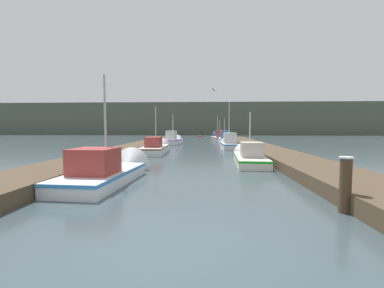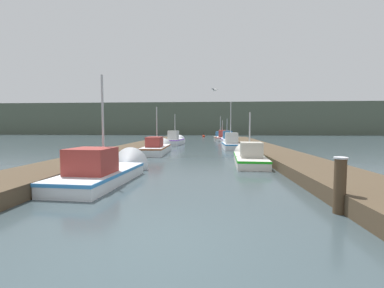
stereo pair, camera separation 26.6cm
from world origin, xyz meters
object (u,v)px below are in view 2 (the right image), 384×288
(fishing_boat_2, at_px, (158,148))
(fishing_boat_5, at_px, (227,139))
(mooring_piling_1, at_px, (340,185))
(mooring_piling_2, at_px, (172,137))
(channel_buoy, at_px, (204,136))
(fishing_boat_3, at_px, (230,144))
(fishing_boat_1, at_px, (248,156))
(fishing_boat_4, at_px, (175,140))
(fishing_boat_6, at_px, (222,137))
(mooring_piling_0, at_px, (229,135))
(seagull_lead, at_px, (215,90))
(fishing_boat_0, at_px, (108,170))
(fishing_boat_7, at_px, (220,136))

(fishing_boat_2, height_order, fishing_boat_5, fishing_boat_2)
(mooring_piling_1, distance_m, mooring_piling_2, 29.25)
(fishing_boat_5, xyz_separation_m, channel_buoy, (-3.35, 16.87, -0.32))
(mooring_piling_2, height_order, channel_buoy, mooring_piling_2)
(fishing_boat_5, bearing_deg, mooring_piling_2, 172.17)
(fishing_boat_3, bearing_deg, fishing_boat_2, -145.80)
(fishing_boat_1, bearing_deg, mooring_piling_1, -81.27)
(fishing_boat_2, bearing_deg, fishing_boat_4, 87.55)
(fishing_boat_4, height_order, mooring_piling_1, fishing_boat_4)
(fishing_boat_2, distance_m, fishing_boat_6, 19.53)
(fishing_boat_5, height_order, mooring_piling_0, fishing_boat_5)
(fishing_boat_6, distance_m, seagull_lead, 23.55)
(seagull_lead, bearing_deg, channel_buoy, 37.31)
(mooring_piling_0, bearing_deg, mooring_piling_1, -89.88)
(fishing_boat_2, bearing_deg, mooring_piling_2, 92.63)
(fishing_boat_0, bearing_deg, mooring_piling_1, -22.06)
(fishing_boat_6, relative_size, channel_buoy, 5.98)
(fishing_boat_6, bearing_deg, mooring_piling_0, 55.75)
(fishing_boat_5, bearing_deg, mooring_piling_1, -88.33)
(fishing_boat_0, relative_size, mooring_piling_0, 3.76)
(fishing_boat_5, relative_size, fishing_boat_6, 0.98)
(fishing_boat_2, height_order, fishing_boat_4, fishing_boat_2)
(fishing_boat_6, height_order, mooring_piling_2, fishing_boat_6)
(mooring_piling_0, distance_m, channel_buoy, 11.30)
(mooring_piling_2, relative_size, seagull_lead, 2.54)
(fishing_boat_5, xyz_separation_m, fishing_boat_6, (-0.33, 5.01, -0.03))
(fishing_boat_1, bearing_deg, fishing_boat_0, -135.45)
(fishing_boat_0, relative_size, channel_buoy, 5.21)
(mooring_piling_2, bearing_deg, mooring_piling_0, 33.63)
(mooring_piling_0, height_order, seagull_lead, seagull_lead)
(fishing_boat_1, bearing_deg, channel_buoy, 98.87)
(mooring_piling_2, bearing_deg, fishing_boat_7, 52.25)
(fishing_boat_2, bearing_deg, fishing_boat_5, 63.79)
(fishing_boat_3, bearing_deg, fishing_boat_5, 86.36)
(fishing_boat_1, bearing_deg, fishing_boat_4, 116.74)
(fishing_boat_0, xyz_separation_m, fishing_boat_1, (6.08, 5.30, -0.04))
(fishing_boat_1, distance_m, fishing_boat_4, 15.41)
(seagull_lead, bearing_deg, mooring_piling_0, 28.84)
(fishing_boat_6, xyz_separation_m, seagull_lead, (-1.62, -23.21, 3.70))
(fishing_boat_7, bearing_deg, fishing_boat_0, -94.01)
(fishing_boat_1, xyz_separation_m, mooring_piling_0, (0.72, 24.81, 0.37))
(fishing_boat_3, distance_m, fishing_boat_4, 7.63)
(fishing_boat_1, bearing_deg, fishing_boat_3, 95.25)
(mooring_piling_1, bearing_deg, fishing_boat_6, 91.98)
(fishing_boat_6, bearing_deg, fishing_boat_4, -118.17)
(mooring_piling_1, bearing_deg, fishing_boat_2, 117.52)
(fishing_boat_1, relative_size, mooring_piling_0, 4.08)
(fishing_boat_0, height_order, fishing_boat_7, fishing_boat_0)
(fishing_boat_0, distance_m, fishing_boat_3, 15.61)
(fishing_boat_2, relative_size, channel_buoy, 5.81)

